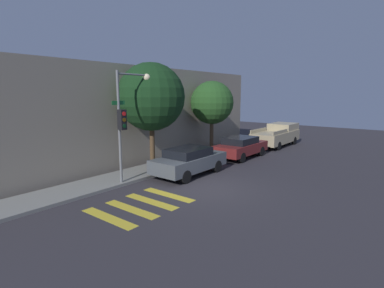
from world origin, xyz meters
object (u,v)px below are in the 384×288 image
at_px(tree_near_corner, 151,97).
at_px(traffic_light_pole, 127,111).
at_px(tree_midblock, 212,103).
at_px(sedan_near_corner, 189,160).
at_px(pickup_truck, 277,135).
at_px(sedan_middle, 241,147).

bearing_deg(tree_near_corner, traffic_light_pole, -158.17).
bearing_deg(traffic_light_pole, tree_midblock, 6.88).
bearing_deg(sedan_near_corner, traffic_light_pole, 156.48).
height_order(tree_near_corner, tree_midblock, tree_near_corner).
bearing_deg(traffic_light_pole, pickup_truck, -5.05).
xyz_separation_m(traffic_light_pole, tree_midblock, (8.23, 0.99, 0.14)).
bearing_deg(tree_midblock, traffic_light_pole, -173.12).
relative_size(sedan_near_corner, tree_midblock, 0.85).
bearing_deg(pickup_truck, sedan_near_corner, -180.00).
xyz_separation_m(pickup_truck, tree_near_corner, (-11.89, 2.26, 3.12)).
distance_m(traffic_light_pole, sedan_near_corner, 4.15).
distance_m(tree_near_corner, tree_midblock, 5.77).
xyz_separation_m(sedan_near_corner, tree_near_corner, (-0.44, 2.26, 3.24)).
bearing_deg(tree_near_corner, sedan_middle, -21.05).
distance_m(sedan_near_corner, sedan_middle, 5.44).
height_order(traffic_light_pole, tree_midblock, traffic_light_pole).
bearing_deg(sedan_near_corner, pickup_truck, 0.00).
height_order(traffic_light_pole, sedan_middle, traffic_light_pole).
distance_m(sedan_middle, pickup_truck, 6.01).
xyz_separation_m(traffic_light_pole, pickup_truck, (14.37, -1.27, -2.54)).
bearing_deg(tree_midblock, sedan_near_corner, -156.93).
bearing_deg(sedan_near_corner, tree_near_corner, 100.89).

